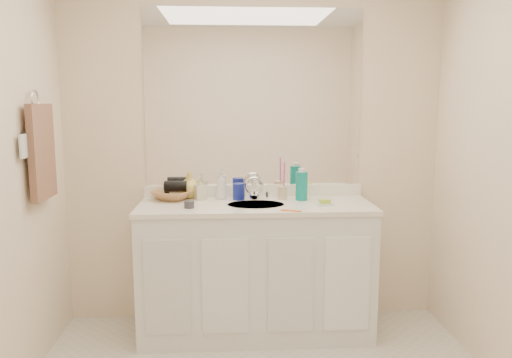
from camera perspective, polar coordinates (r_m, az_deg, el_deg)
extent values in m
cube|color=#F7E1C1|center=(3.48, -0.30, 3.26)|extent=(2.60, 0.02, 2.40)
cube|color=#F7E1C1|center=(0.93, 7.96, -12.24)|extent=(2.60, 0.02, 2.40)
cube|color=white|center=(3.37, -0.05, -10.42)|extent=(1.50, 0.55, 0.85)
cube|color=white|center=(3.25, -0.05, -3.09)|extent=(1.52, 0.57, 0.03)
cube|color=white|center=(3.50, -0.28, -1.33)|extent=(1.52, 0.03, 0.08)
cylinder|color=beige|center=(3.23, -0.03, -3.11)|extent=(0.37, 0.37, 0.02)
cylinder|color=silver|center=(3.40, -0.20, -1.38)|extent=(0.02, 0.02, 0.11)
cube|color=white|center=(3.45, -0.30, 9.21)|extent=(1.48, 0.01, 1.20)
cylinder|color=navy|center=(3.38, -1.98, -1.44)|extent=(0.10, 0.10, 0.11)
cylinder|color=beige|center=(3.40, 3.05, -1.59)|extent=(0.06, 0.06, 0.09)
cylinder|color=#E93DAA|center=(3.38, 3.23, 0.19)|extent=(0.01, 0.04, 0.21)
cylinder|color=#0B8579|center=(3.37, 5.24, -0.80)|extent=(0.10, 0.10, 0.19)
cube|color=white|center=(3.24, 7.85, -2.86)|extent=(0.11, 0.09, 0.01)
cube|color=#9FC730|center=(3.23, 7.86, -2.54)|extent=(0.07, 0.05, 0.02)
cube|color=orange|center=(3.04, 4.04, -3.62)|extent=(0.13, 0.07, 0.01)
cylinder|color=#333239|center=(3.14, -7.65, -2.90)|extent=(0.08, 0.08, 0.04)
imported|color=silver|center=(3.40, -3.99, -0.73)|extent=(0.09, 0.09, 0.19)
imported|color=beige|center=(3.39, -6.39, -1.09)|extent=(0.09, 0.09, 0.15)
imported|color=#DEC556|center=(3.47, -7.68, -0.74)|extent=(0.16, 0.16, 0.17)
imported|color=#A57042|center=(3.43, -9.49, -1.78)|extent=(0.35, 0.35, 0.07)
cylinder|color=black|center=(3.42, -9.18, -0.84)|extent=(0.15, 0.08, 0.08)
torus|color=silver|center=(3.13, -23.96, 8.33)|extent=(0.01, 0.11, 0.11)
cube|color=brown|center=(3.13, -23.28, 2.86)|extent=(0.04, 0.32, 0.55)
cube|color=silver|center=(2.95, -25.06, 3.41)|extent=(0.01, 0.08, 0.13)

